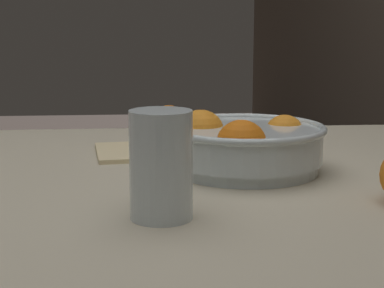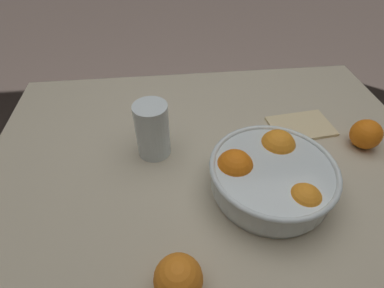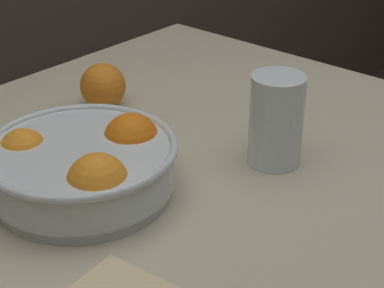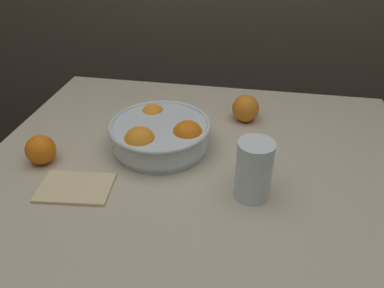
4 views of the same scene
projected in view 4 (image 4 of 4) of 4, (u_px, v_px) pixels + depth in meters
name	position (u px, v px, depth m)	size (l,w,h in m)	color
dining_table	(197.00, 190.00, 1.00)	(1.11, 0.94, 0.78)	#B7AD93
fruit_bowl	(161.00, 134.00, 0.98)	(0.27, 0.27, 0.10)	silver
juice_glass	(253.00, 173.00, 0.82)	(0.08, 0.08, 0.14)	#F4A314
orange_loose_near_bowl	(246.00, 108.00, 1.12)	(0.08, 0.08, 0.08)	orange
orange_loose_front	(41.00, 150.00, 0.94)	(0.08, 0.08, 0.08)	orange
napkin	(75.00, 188.00, 0.87)	(0.17, 0.11, 0.01)	beige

